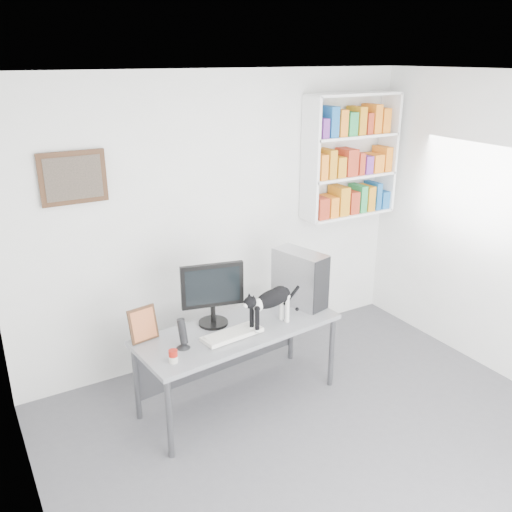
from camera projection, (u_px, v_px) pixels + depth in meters
name	position (u px, v px, depth m)	size (l,w,h in m)	color
room	(362.00, 297.00, 3.46)	(4.01, 4.01, 2.70)	#56565B
bookshelf	(351.00, 156.00, 5.45)	(1.03, 0.28, 1.24)	white
wall_art	(73.00, 178.00, 4.25)	(0.52, 0.04, 0.42)	#3F2414
desk	(239.00, 365.00, 4.56)	(1.70, 0.66, 0.71)	gray
monitor	(212.00, 294.00, 4.40)	(0.51, 0.25, 0.55)	black
keyboard	(232.00, 334.00, 4.29)	(0.49, 0.19, 0.04)	silver
pc_tower	(300.00, 278.00, 4.79)	(0.22, 0.49, 0.49)	#B4B4B9
speaker	(183.00, 333.00, 4.09)	(0.11, 0.11, 0.25)	black
leaning_print	(143.00, 324.00, 4.20)	(0.23, 0.09, 0.28)	#3F2414
soup_can	(173.00, 356.00, 3.92)	(0.07, 0.07, 0.10)	#9D160D
cat	(271.00, 308.00, 4.39)	(0.55, 0.15, 0.34)	black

